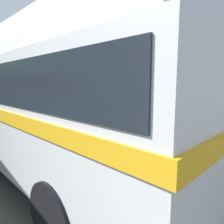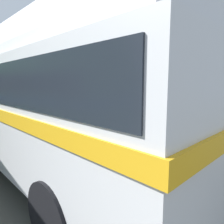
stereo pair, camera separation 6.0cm
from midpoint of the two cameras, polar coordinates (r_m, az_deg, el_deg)
name	(u,v)px [view 2 (the right image)]	position (r m, az deg, el deg)	size (l,w,h in m)	color
ground	(103,130)	(9.48, -2.32, -5.06)	(32.00, 26.00, 0.02)	#474740
breakwater	(68,98)	(20.86, -11.99, 3.83)	(31.36, 2.05, 2.38)	gray
parking_lines	(194,111)	(16.79, 22.06, 0.18)	(10.52, 4.40, 0.01)	gold
vintage_coach	(40,88)	(5.30, -19.21, 6.38)	(5.69, 8.81, 3.70)	black
parked_car_nearest	(152,101)	(14.10, 11.31, 3.09)	(4.25, 2.11, 1.86)	black
parked_car_middle	(183,99)	(15.96, 19.34, 3.36)	(4.25, 2.10, 1.86)	black
parked_car_far	(208,98)	(17.86, 25.30, 3.50)	(4.24, 2.06, 1.86)	black
lamp_post	(78,65)	(15.98, -9.44, 12.93)	(0.44, 0.79, 6.27)	#5B5B60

